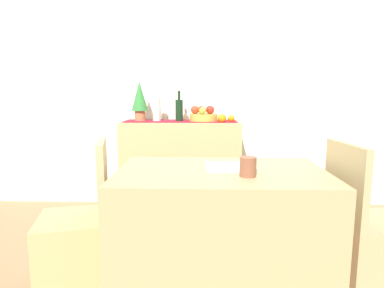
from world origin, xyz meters
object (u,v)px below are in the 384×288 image
object	(u,v)px
potted_plant	(140,99)
chair_by_corner	(367,251)
fruit_bowl	(204,117)
chair_near_window	(77,246)
open_book	(230,167)
sideboard_console	(181,167)
wine_bottle	(179,110)
dining_table	(220,232)
coffee_cup	(248,167)
ceramic_vase	(157,110)

from	to	relation	value
potted_plant	chair_by_corner	world-z (taller)	potted_plant
fruit_bowl	chair_by_corner	bearing A→B (deg)	-55.04
potted_plant	chair_near_window	size ratio (longest dim) A/B	0.43
open_book	chair_near_window	size ratio (longest dim) A/B	0.31
open_book	sideboard_console	bearing A→B (deg)	102.83
wine_bottle	chair_by_corner	size ratio (longest dim) A/B	0.32
potted_plant	fruit_bowl	bearing A→B (deg)	0.00
potted_plant	open_book	distance (m)	1.55
sideboard_console	fruit_bowl	distance (m)	0.54
sideboard_console	dining_table	bearing A→B (deg)	-76.87
open_book	chair_by_corner	size ratio (longest dim) A/B	0.31
fruit_bowl	chair_near_window	world-z (taller)	fruit_bowl
fruit_bowl	potted_plant	xyz separation A→B (m)	(-0.61, -0.00, 0.18)
wine_bottle	open_book	xyz separation A→B (m)	(0.38, -1.30, -0.26)
potted_plant	chair_near_window	distance (m)	1.60
chair_by_corner	sideboard_console	bearing A→B (deg)	130.78
sideboard_console	chair_by_corner	xyz separation A→B (m)	(1.17, -1.36, -0.18)
open_book	chair_near_window	distance (m)	1.03
chair_near_window	chair_by_corner	size ratio (longest dim) A/B	1.00
potted_plant	dining_table	bearing A→B (deg)	-62.38
open_book	chair_by_corner	xyz separation A→B (m)	(0.80, -0.06, -0.48)
sideboard_console	dining_table	distance (m)	1.39
coffee_cup	potted_plant	bearing A→B (deg)	119.46
chair_by_corner	potted_plant	bearing A→B (deg)	139.04
ceramic_vase	open_book	size ratio (longest dim) A/B	0.79
chair_near_window	chair_by_corner	world-z (taller)	same
sideboard_console	potted_plant	distance (m)	0.77
coffee_cup	wine_bottle	bearing A→B (deg)	107.23
ceramic_vase	chair_by_corner	distance (m)	2.09
sideboard_console	coffee_cup	size ratio (longest dim) A/B	11.04
dining_table	chair_by_corner	world-z (taller)	chair_by_corner
potted_plant	chair_near_window	world-z (taller)	potted_plant
fruit_bowl	coffee_cup	bearing A→B (deg)	-81.39
dining_table	potted_plant	bearing A→B (deg)	117.62
fruit_bowl	ceramic_vase	world-z (taller)	ceramic_vase
dining_table	coffee_cup	size ratio (longest dim) A/B	11.44
dining_table	chair_by_corner	distance (m)	0.86
open_book	chair_by_corner	bearing A→B (deg)	-7.08
potted_plant	open_book	xyz separation A→B (m)	(0.76, -1.30, -0.37)
ceramic_vase	open_book	distance (m)	1.46
sideboard_console	chair_by_corner	world-z (taller)	chair_by_corner
sideboard_console	wine_bottle	xyz separation A→B (m)	(-0.01, 0.00, 0.56)
sideboard_console	fruit_bowl	size ratio (longest dim) A/B	4.26
ceramic_vase	coffee_cup	distance (m)	1.65
dining_table	open_book	bearing A→B (deg)	45.71
potted_plant	open_book	bearing A→B (deg)	-59.62
potted_plant	coffee_cup	xyz separation A→B (m)	(0.84, -1.49, -0.32)
chair_by_corner	fruit_bowl	bearing A→B (deg)	124.96
fruit_bowl	coffee_cup	size ratio (longest dim) A/B	2.59
coffee_cup	chair_near_window	distance (m)	1.13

